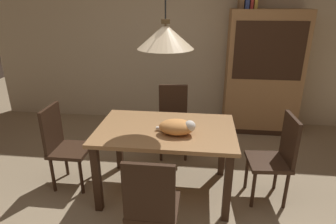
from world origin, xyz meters
name	(u,v)px	position (x,y,z in m)	size (l,w,h in m)	color
back_wall	(182,34)	(0.00, 2.65, 1.45)	(6.40, 0.10, 2.90)	beige
dining_table	(166,137)	(0.00, 0.55, 0.65)	(1.40, 0.90, 0.75)	#A87A4C
chair_left_side	(63,143)	(-1.13, 0.55, 0.51)	(0.40, 0.40, 0.93)	#382316
chair_right_side	(277,155)	(1.13, 0.55, 0.51)	(0.43, 0.43, 0.93)	#382316
chair_near_front	(151,204)	(0.00, -0.33, 0.51)	(0.40, 0.40, 0.93)	#382316
chair_far_back	(173,117)	(-0.01, 1.43, 0.51)	(0.44, 0.44, 0.93)	#382316
cat_sleeping	(178,127)	(0.13, 0.43, 0.83)	(0.39, 0.22, 0.16)	#E59951
pendant_lamp	(165,36)	(0.00, 0.55, 1.66)	(0.52, 0.52, 1.30)	beige
hutch_bookcase	(263,76)	(1.27, 2.32, 0.89)	(1.12, 0.45, 1.85)	#A87A4C
book_brown_thick	(241,0)	(0.85, 2.32, 1.96)	(0.06, 0.24, 0.22)	brown
book_blue_wide	(247,0)	(0.92, 2.32, 1.97)	(0.06, 0.24, 0.24)	#384C93
book_yellow_short	(255,2)	(1.04, 2.32, 1.94)	(0.04, 0.20, 0.18)	gold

